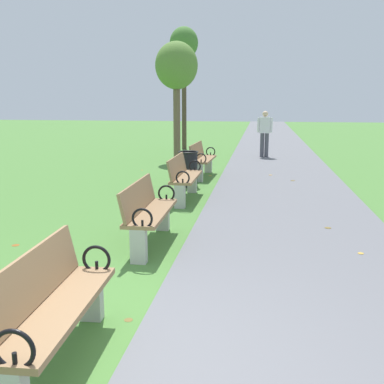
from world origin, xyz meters
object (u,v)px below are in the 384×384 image
object	(u,v)px
park_bench_1	(51,307)
park_bench_2	(148,212)
tree_2	(184,48)
park_bench_4	(202,159)
trash_bin	(188,169)
pedestrian_walking	(265,131)
tree_1	(176,68)
park_bench_3	(184,176)

from	to	relation	value
park_bench_1	park_bench_2	distance (m)	2.97
tree_2	park_bench_4	bearing A→B (deg)	-76.20
trash_bin	park_bench_4	bearing A→B (deg)	83.89
park_bench_2	pedestrian_walking	distance (m)	10.30
park_bench_4	tree_2	world-z (taller)	tree_2
park_bench_4	tree_1	distance (m)	4.26
park_bench_1	park_bench_2	bearing A→B (deg)	90.00
pedestrian_walking	tree_1	bearing A→B (deg)	-157.53
park_bench_3	tree_1	world-z (taller)	tree_1
park_bench_2	tree_2	world-z (taller)	tree_2
park_bench_3	trash_bin	size ratio (longest dim) A/B	1.91
trash_bin	park_bench_2	bearing A→B (deg)	-88.08
park_bench_2	trash_bin	distance (m)	4.41
park_bench_3	pedestrian_walking	size ratio (longest dim) A/B	0.99
park_bench_4	pedestrian_walking	xyz separation A→B (m)	(1.66, 4.37, 0.44)
park_bench_1	park_bench_4	world-z (taller)	same
park_bench_2	trash_bin	bearing A→B (deg)	91.92
park_bench_2	pedestrian_walking	bearing A→B (deg)	80.70
trash_bin	tree_2	bearing A→B (deg)	100.46
park_bench_2	park_bench_1	bearing A→B (deg)	-90.00
park_bench_1	trash_bin	xyz separation A→B (m)	(-0.15, 7.38, -0.06)
park_bench_2	pedestrian_walking	xyz separation A→B (m)	(1.66, 10.15, 0.44)
park_bench_1	pedestrian_walking	xyz separation A→B (m)	(1.66, 13.13, 0.44)
park_bench_1	park_bench_3	distance (m)	5.93
park_bench_2	tree_1	distance (m)	9.39
tree_2	pedestrian_walking	distance (m)	5.05
tree_1	tree_2	bearing A→B (deg)	95.70
park_bench_3	pedestrian_walking	distance (m)	7.40
park_bench_3	tree_1	xyz separation A→B (m)	(-1.27, 5.99, 2.56)
tree_2	pedestrian_walking	size ratio (longest dim) A/B	3.01
park_bench_2	tree_1	size ratio (longest dim) A/B	0.41
tree_1	pedestrian_walking	world-z (taller)	tree_1
park_bench_4	park_bench_2	bearing A→B (deg)	-90.00
park_bench_1	park_bench_4	size ratio (longest dim) A/B	1.00
tree_1	tree_2	world-z (taller)	tree_2
park_bench_1	park_bench_2	size ratio (longest dim) A/B	1.01
park_bench_4	trash_bin	bearing A→B (deg)	-96.11
tree_1	pedestrian_walking	size ratio (longest dim) A/B	2.41
pedestrian_walking	tree_2	bearing A→B (deg)	146.07
park_bench_1	park_bench_4	distance (m)	8.75
park_bench_4	park_bench_3	bearing A→B (deg)	-90.00
park_bench_2	trash_bin	world-z (taller)	park_bench_2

